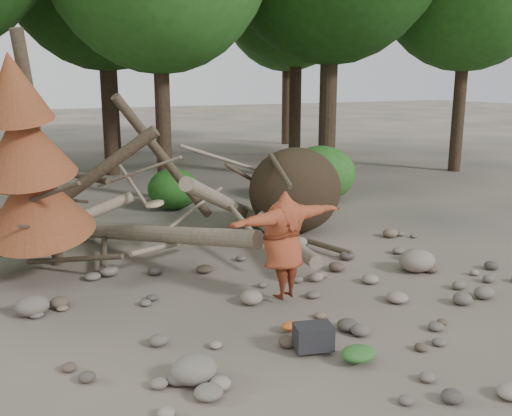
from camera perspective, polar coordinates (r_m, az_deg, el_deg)
name	(u,v)px	position (r m, az deg, el deg)	size (l,w,h in m)	color
ground	(286,322)	(8.63, 3.00, -11.31)	(120.00, 120.00, 0.00)	#514C44
deadfall_pile	(274,195)	(12.82, 1.82, 1.32)	(8.55, 5.24, 3.30)	#332619
dead_conifer	(29,164)	(10.37, -21.76, 4.11)	(2.06, 2.16, 4.35)	#4C3F30
bush_mid	(174,189)	(15.67, -8.25, 1.90)	(1.40, 1.40, 1.12)	#235C1A
bush_right	(321,173)	(16.67, 6.49, 3.46)	(2.00, 2.00, 1.60)	#2C6D21
frisbee_thrower	(283,245)	(9.04, 2.75, -3.70)	(3.31, 0.91, 1.77)	brown
backpack	(313,341)	(7.73, 5.74, -13.08)	(0.49, 0.33, 0.33)	black
cloth_green	(358,357)	(7.57, 10.20, -14.46)	(0.47, 0.39, 0.18)	#2D6227
cloth_orange	(292,329)	(8.28, 3.58, -12.00)	(0.30, 0.24, 0.11)	#C25421
boulder_front_left	(194,369)	(7.06, -6.19, -15.75)	(0.56, 0.50, 0.33)	slate
boulder_mid_right	(417,261)	(11.06, 15.81, -5.09)	(0.69, 0.62, 0.41)	gray
boulder_mid_left	(32,306)	(9.42, -21.48, -9.08)	(0.51, 0.46, 0.31)	#685E58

